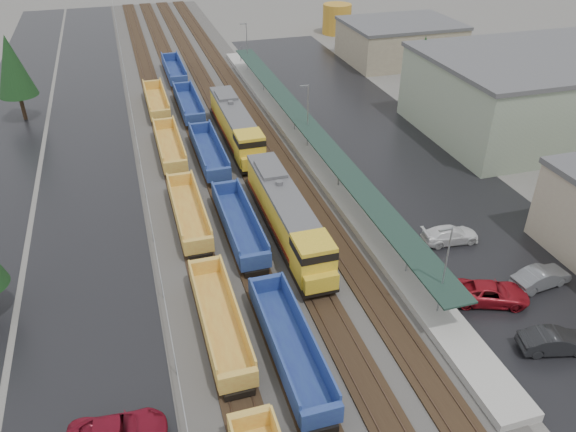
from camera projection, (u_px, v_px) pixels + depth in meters
The scene contains 20 objects.
ballast_strip at pixel (212, 128), 71.53m from camera, with size 20.00×160.00×0.08m, color #302D2B.
trackbed at pixel (212, 127), 71.47m from camera, with size 14.60×160.00×0.22m.
west_parking_lot at pixel (89, 142), 67.86m from camera, with size 10.00×160.00×0.02m, color black.
west_road at pixel (0, 152), 65.41m from camera, with size 9.00×160.00×0.02m, color black.
east_commuter_lot at pixel (381, 141), 68.08m from camera, with size 16.00×100.00×0.02m, color black.
station_platform at pixel (307, 145), 65.38m from camera, with size 3.00×80.00×8.00m.
chainlink_fence at pixel (135, 129), 67.10m from camera, with size 0.08×160.04×2.02m.
industrial_buildings at pixel (543, 104), 67.07m from camera, with size 32.52×75.30×9.50m.
tree_west_far at pixel (12, 66), 70.26m from camera, with size 4.84×4.84×11.00m.
tree_east at pixel (423, 63), 73.38m from camera, with size 4.40×4.40×10.00m.
locomotive_lead at pixel (288, 217), 48.92m from camera, with size 2.94×19.36×4.38m.
locomotive_trail at pixel (236, 126), 65.98m from camera, with size 2.94×19.36×4.38m.
well_string_yellow at pixel (202, 260), 45.62m from camera, with size 2.58×88.35×2.29m.
well_string_blue at pixel (239, 225), 50.04m from camera, with size 2.61×106.62×2.31m.
storage_tank at pixel (337, 19), 110.76m from camera, with size 5.62×5.62×5.62m, color #BA8525.
parked_car_west_c at pixel (118, 432), 32.08m from camera, with size 5.62×2.59×1.56m, color maroon.
parked_car_east_a at pixel (555, 341), 38.20m from camera, with size 4.92×1.72×1.62m, color black.
parked_car_east_b at pixel (491, 293), 42.57m from camera, with size 5.70×2.63×1.59m, color maroon.
parked_car_east_c at pixel (450, 235), 49.40m from camera, with size 5.12×2.08×1.49m, color white.
parked_car_east_e at pixel (541, 278), 44.14m from camera, with size 4.97×1.73×1.64m, color #5C5E62.
Camera 1 is at (-9.97, -6.65, 28.27)m, focal length 35.00 mm.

